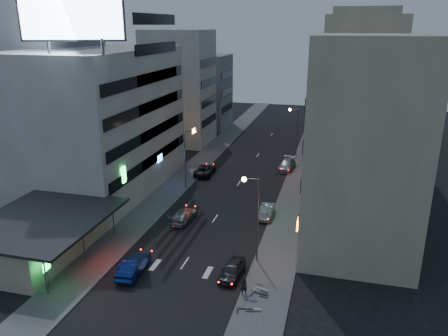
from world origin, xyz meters
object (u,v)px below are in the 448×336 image
(scooter_blue, at_px, (257,294))
(scooter_black_a, at_px, (254,302))
(road_car_silver, at_px, (184,215))
(scooter_black_b, at_px, (269,289))
(parked_car_right_mid, at_px, (266,212))
(road_car_blue, at_px, (133,266))
(scooter_silver_a, at_px, (261,302))
(parked_car_right_near, at_px, (232,270))
(parked_car_right_far, at_px, (287,165))
(parked_car_left, at_px, (205,170))
(scooter_silver_b, at_px, (270,285))
(person, at_px, (244,286))

(scooter_blue, bearing_deg, scooter_black_a, 159.94)
(road_car_silver, height_order, scooter_black_b, scooter_black_b)
(parked_car_right_mid, bearing_deg, road_car_blue, -123.73)
(scooter_silver_a, bearing_deg, scooter_black_a, 92.57)
(parked_car_right_near, height_order, parked_car_right_far, parked_car_right_far)
(parked_car_right_mid, relative_size, scooter_black_a, 2.15)
(parked_car_right_mid, height_order, parked_car_right_far, parked_car_right_far)
(road_car_silver, bearing_deg, parked_car_left, -77.89)
(parked_car_right_far, xyz_separation_m, road_car_silver, (-8.77, -21.04, -0.07))
(parked_car_right_far, relative_size, scooter_silver_b, 2.72)
(scooter_silver_a, bearing_deg, person, 38.94)
(scooter_black_b, bearing_deg, scooter_blue, 142.11)
(scooter_silver_b, bearing_deg, scooter_silver_a, -166.70)
(scooter_silver_a, bearing_deg, scooter_silver_b, -16.13)
(road_car_blue, height_order, person, person)
(scooter_black_b, distance_m, scooter_silver_b, 0.61)
(road_car_blue, relative_size, scooter_silver_a, 2.63)
(parked_car_right_near, distance_m, scooter_black_a, 4.85)
(road_car_silver, relative_size, scooter_blue, 2.91)
(scooter_black_a, bearing_deg, scooter_silver_a, -90.78)
(road_car_silver, xyz_separation_m, scooter_blue, (10.60, -12.46, -0.07))
(parked_car_left, relative_size, road_car_silver, 1.11)
(road_car_blue, height_order, scooter_silver_b, road_car_blue)
(scooter_blue, bearing_deg, parked_car_right_near, 24.16)
(parked_car_right_mid, distance_m, road_car_silver, 9.32)
(road_car_silver, bearing_deg, parked_car_right_far, -109.30)
(road_car_silver, relative_size, scooter_silver_b, 2.46)
(parked_car_right_near, xyz_separation_m, parked_car_right_mid, (0.79, 13.00, -0.00))
(scooter_black_b, bearing_deg, scooter_silver_a, -179.75)
(parked_car_right_mid, relative_size, parked_car_right_far, 0.80)
(scooter_blue, bearing_deg, parked_car_left, 5.37)
(parked_car_right_far, bearing_deg, parked_car_right_mid, -85.39)
(parked_car_right_far, xyz_separation_m, road_car_blue, (-9.34, -32.34, 0.02))
(parked_car_right_mid, relative_size, scooter_silver_a, 2.31)
(parked_car_right_near, relative_size, scooter_silver_a, 2.25)
(parked_car_right_mid, height_order, scooter_silver_a, parked_car_right_mid)
(road_car_silver, height_order, scooter_black_a, road_car_silver)
(parked_car_left, bearing_deg, person, 110.87)
(scooter_silver_a, height_order, scooter_silver_b, scooter_silver_b)
(parked_car_right_mid, bearing_deg, parked_car_right_near, -94.94)
(road_car_silver, distance_m, scooter_black_a, 17.29)
(parked_car_right_near, bearing_deg, person, -52.37)
(parked_car_right_near, xyz_separation_m, scooter_silver_b, (3.53, -1.45, 0.02))
(road_car_blue, distance_m, scooter_silver_a, 11.92)
(parked_car_right_far, bearing_deg, parked_car_left, -149.79)
(parked_car_right_mid, bearing_deg, road_car_silver, -160.32)
(scooter_silver_a, bearing_deg, scooter_blue, 16.89)
(parked_car_right_near, xyz_separation_m, scooter_black_a, (2.68, -4.04, 0.02))
(road_car_blue, height_order, scooter_black_a, road_car_blue)
(parked_car_right_mid, bearing_deg, person, -88.58)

